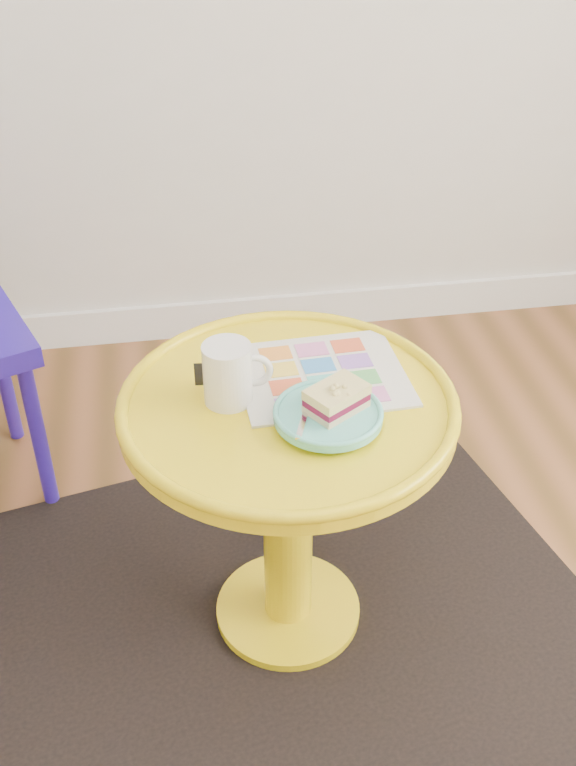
{
  "coord_description": "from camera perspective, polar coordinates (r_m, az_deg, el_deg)",
  "views": [
    {
      "loc": [
        0.06,
        -0.41,
        1.49
      ],
      "look_at": [
        0.26,
        0.8,
        0.62
      ],
      "focal_mm": 40.0,
      "sensor_mm": 36.0,
      "label": 1
    }
  ],
  "objects": [
    {
      "name": "fork",
      "position": [
        1.46,
        1.21,
        -1.9
      ],
      "size": [
        0.06,
        0.14,
        0.0
      ],
      "rotation": [
        0.0,
        0.0,
        -0.34
      ],
      "color": "silver",
      "rests_on": "plate"
    },
    {
      "name": "mug",
      "position": [
        1.51,
        -3.97,
        0.75
      ],
      "size": [
        0.13,
        0.09,
        0.11
      ],
      "rotation": [
        0.0,
        0.0,
        -0.12
      ],
      "color": "white",
      "rests_on": "side_table"
    },
    {
      "name": "plate",
      "position": [
        1.47,
        2.7,
        -2.16
      ],
      "size": [
        0.19,
        0.19,
        0.02
      ],
      "color": "#61CDBF",
      "rests_on": "newspaper"
    },
    {
      "name": "cake_slice",
      "position": [
        1.46,
        3.27,
        -1.04
      ],
      "size": [
        0.12,
        0.11,
        0.04
      ],
      "rotation": [
        0.0,
        0.0,
        0.57
      ],
      "color": "#D3BC8C",
      "rests_on": "plate"
    },
    {
      "name": "newspaper",
      "position": [
        1.6,
        2.27,
        0.54
      ],
      "size": [
        0.32,
        0.27,
        0.01
      ],
      "primitive_type": "cube",
      "rotation": [
        0.0,
        0.0,
        0.04
      ],
      "color": "silver",
      "rests_on": "side_table"
    },
    {
      "name": "side_table",
      "position": [
        1.64,
        0.0,
        -5.82
      ],
      "size": [
        0.61,
        0.61,
        0.58
      ],
      "color": "yellow",
      "rests_on": "ground"
    },
    {
      "name": "rug",
      "position": [
        1.93,
        0.0,
        -15.09
      ],
      "size": [
        1.51,
        1.35,
        0.01
      ],
      "primitive_type": "cube",
      "rotation": [
        0.0,
        0.0,
        0.22
      ],
      "color": "black",
      "rests_on": "ground"
    }
  ]
}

